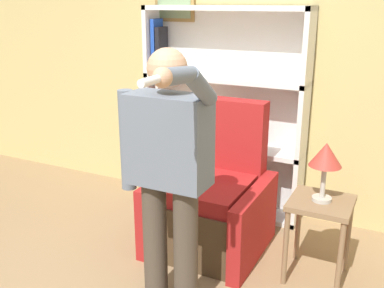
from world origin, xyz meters
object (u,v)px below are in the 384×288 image
Objects in this scene: bookcase at (215,114)px; table_lamp at (326,158)px; armchair at (213,202)px; person_standing at (168,167)px; side_table at (320,216)px.

bookcase is 4.51× the size of table_lamp.
bookcase is 0.90m from armchair.
armchair is 1.00m from person_standing.
side_table is at bearing 42.99° from person_standing.
armchair reaches higher than table_lamp.
person_standing is at bearing -85.44° from armchair.
armchair is at bearing -67.00° from bookcase.
armchair is 0.70× the size of person_standing.
side_table is 0.41m from table_lamp.
bookcase is 1.35m from table_lamp.
person_standing is 1.15m from side_table.
bookcase reaches higher than side_table.
side_table is 1.45× the size of table_lamp.
person_standing is at bearing -76.77° from bookcase.
bookcase reaches higher than table_lamp.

